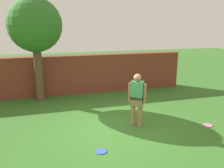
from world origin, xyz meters
name	(u,v)px	position (x,y,z in m)	size (l,w,h in m)	color
ground_plane	(114,130)	(0.00, 0.00, 0.00)	(40.00, 40.00, 0.00)	#336623
brick_wall	(54,76)	(-1.50, 4.14, 0.85)	(11.78, 0.50, 1.70)	brown
tree	(35,26)	(-2.09, 3.49, 2.93)	(2.05, 2.05, 4.01)	brown
person	(137,98)	(0.72, 0.07, 0.90)	(0.46, 0.39, 1.62)	#9E704C
frisbee_blue	(101,151)	(-0.65, -1.07, 0.01)	(0.27, 0.27, 0.02)	blue
frisbee_pink	(208,125)	(2.84, -0.51, 0.01)	(0.27, 0.27, 0.02)	pink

